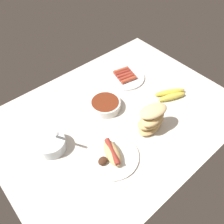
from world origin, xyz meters
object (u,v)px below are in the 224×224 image
object	(u,v)px
bowl_chili	(105,105)
bread_stack	(152,119)
plate_hotdog_assembled	(112,155)
bowl_coleslaw	(51,144)
banana_bunch	(171,94)
plate_sausages	(125,76)

from	to	relation	value
bowl_chili	bread_stack	xyz separation A→B (cm)	(7.56, -24.61, 4.66)
bowl_chili	plate_hotdog_assembled	world-z (taller)	plate_hotdog_assembled
bowl_chili	bowl_coleslaw	xyz separation A→B (cm)	(-33.91, -3.24, 0.62)
banana_bunch	bowl_coleslaw	distance (cm)	67.40
bowl_chili	banana_bunch	distance (cm)	36.26
plate_hotdog_assembled	plate_sausages	bearing A→B (deg)	41.18
plate_sausages	bread_stack	bearing A→B (deg)	-114.89
plate_hotdog_assembled	bowl_coleslaw	bearing A→B (deg)	129.19
plate_hotdog_assembled	bowl_coleslaw	world-z (taller)	bowl_coleslaw
bowl_chili	bowl_coleslaw	bearing A→B (deg)	-174.54
plate_hotdog_assembled	bowl_chili	bearing A→B (deg)	55.80
bread_stack	bowl_coleslaw	size ratio (longest dim) A/B	0.99
plate_hotdog_assembled	bread_stack	bearing A→B (deg)	-0.38
plate_sausages	bread_stack	distance (cm)	40.01
bowl_chili	plate_sausages	distance (cm)	26.72
plate_sausages	plate_hotdog_assembled	bearing A→B (deg)	-138.82
bowl_chili	bread_stack	bearing A→B (deg)	-72.93
plate_sausages	banana_bunch	bearing A→B (deg)	-74.33
bowl_coleslaw	bread_stack	bearing A→B (deg)	-27.27
banana_bunch	plate_sausages	bearing A→B (deg)	105.67
banana_bunch	bread_stack	world-z (taller)	bread_stack
plate_hotdog_assembled	bowl_coleslaw	size ratio (longest dim) A/B	1.50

